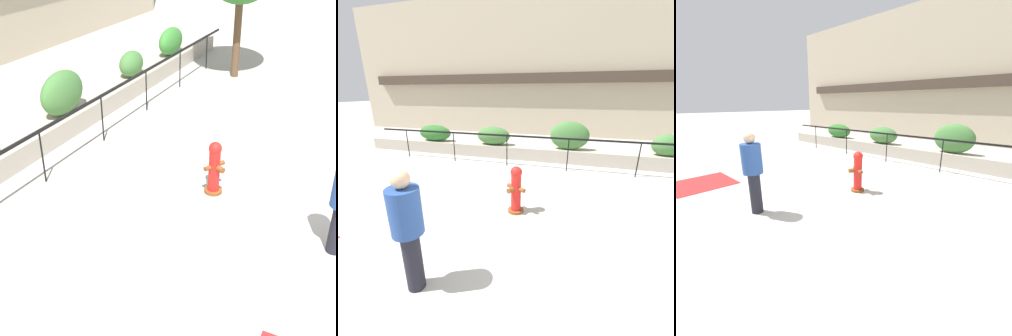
# 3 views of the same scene
# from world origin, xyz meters

# --- Properties ---
(ground_plane) EXTENTS (120.00, 120.00, 0.00)m
(ground_plane) POSITION_xyz_m (0.00, 0.00, 0.00)
(ground_plane) COLOR #B2ADA3
(planter_wall_low) EXTENTS (18.00, 0.70, 0.50)m
(planter_wall_low) POSITION_xyz_m (0.00, 6.00, 0.25)
(planter_wall_low) COLOR #ADA393
(planter_wall_low) RESTS_ON ground
(fence_railing_segment) EXTENTS (15.00, 0.05, 1.15)m
(fence_railing_segment) POSITION_xyz_m (-0.00, 4.90, 1.02)
(fence_railing_segment) COLOR black
(fence_railing_segment) RESTS_ON ground
(hedge_bush_2) EXTENTS (1.43, 0.60, 1.06)m
(hedge_bush_2) POSITION_xyz_m (-0.01, 6.00, 1.03)
(hedge_bush_2) COLOR #427538
(hedge_bush_2) RESTS_ON planter_wall_low
(hedge_bush_3) EXTENTS (1.00, 0.58, 0.74)m
(hedge_bush_3) POSITION_xyz_m (3.24, 6.00, 0.87)
(hedge_bush_3) COLOR #427538
(hedge_bush_3) RESTS_ON planter_wall_low
(hedge_bush_4) EXTENTS (1.42, 0.56, 0.90)m
(hedge_bush_4) POSITION_xyz_m (5.89, 6.00, 0.95)
(hedge_bush_4) COLOR #387F33
(hedge_bush_4) RESTS_ON planter_wall_low
(fire_hydrant) EXTENTS (0.48, 0.49, 1.08)m
(fire_hydrant) POSITION_xyz_m (-1.01, 1.69, 0.55)
(fire_hydrant) COLOR brown
(fire_hydrant) RESTS_ON ground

